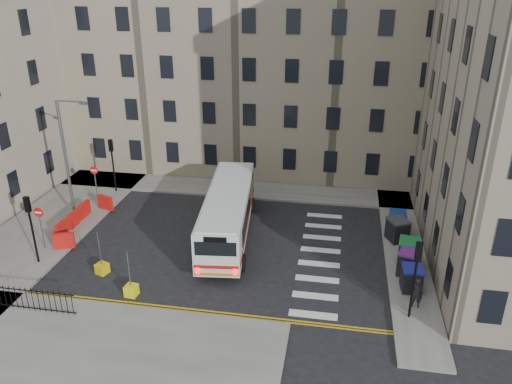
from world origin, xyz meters
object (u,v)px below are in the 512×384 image
(wheelie_bin_a, at_px, (411,278))
(pedestrian, at_px, (417,293))
(bus, at_px, (228,212))
(wheelie_bin_d, at_px, (398,230))
(bollard_chevron, at_px, (131,290))
(bollard_yellow, at_px, (102,268))
(wheelie_bin_c, at_px, (408,252))
(streetlamp, at_px, (66,158))
(wheelie_bin_b, at_px, (409,262))
(wheelie_bin_e, at_px, (397,222))

(wheelie_bin_a, height_order, pedestrian, pedestrian)
(bus, bearing_deg, wheelie_bin_d, -0.45)
(bus, xyz_separation_m, bollard_chevron, (-3.53, -7.15, -1.44))
(pedestrian, distance_m, bollard_yellow, 16.90)
(wheelie_bin_c, relative_size, pedestrian, 0.91)
(wheelie_bin_c, bearing_deg, bollard_yellow, -157.90)
(bus, relative_size, wheelie_bin_a, 8.55)
(wheelie_bin_a, xyz_separation_m, bollard_chevron, (-14.35, -2.88, -0.52))
(bus, height_order, bollard_yellow, bus)
(wheelie_bin_d, bearing_deg, streetlamp, 155.97)
(wheelie_bin_c, relative_size, bollard_yellow, 2.46)
(bollard_chevron, bearing_deg, streetlamp, 133.33)
(bus, xyz_separation_m, pedestrian, (10.90, -5.77, -0.79))
(streetlamp, bearing_deg, bollard_yellow, -50.99)
(bus, height_order, bollard_chevron, bus)
(wheelie_bin_b, relative_size, bollard_chevron, 2.63)
(bollard_yellow, distance_m, bollard_chevron, 3.00)
(wheelie_bin_d, distance_m, pedestrian, 6.89)
(wheelie_bin_d, relative_size, pedestrian, 1.01)
(bus, distance_m, wheelie_bin_b, 11.22)
(wheelie_bin_b, relative_size, bollard_yellow, 2.63)
(streetlamp, bearing_deg, wheelie_bin_e, 3.93)
(streetlamp, height_order, wheelie_bin_c, streetlamp)
(wheelie_bin_a, distance_m, wheelie_bin_b, 1.55)
(wheelie_bin_a, distance_m, wheelie_bin_c, 2.70)
(bus, bearing_deg, pedestrian, -34.38)
(streetlamp, xyz_separation_m, pedestrian, (21.97, -6.62, -3.38))
(wheelie_bin_b, xyz_separation_m, wheelie_bin_d, (-0.32, 3.83, -0.00))
(pedestrian, bearing_deg, bollard_chevron, 8.19)
(wheelie_bin_b, relative_size, wheelie_bin_c, 1.07)
(wheelie_bin_b, bearing_deg, bollard_yellow, -152.26)
(wheelie_bin_b, height_order, wheelie_bin_e, wheelie_bin_b)
(wheelie_bin_b, distance_m, bollard_yellow, 17.07)
(wheelie_bin_b, relative_size, wheelie_bin_d, 0.97)
(wheelie_bin_d, height_order, pedestrian, pedestrian)
(wheelie_bin_d, relative_size, bollard_chevron, 2.72)
(pedestrian, distance_m, bollard_chevron, 14.51)
(bollard_yellow, height_order, bollard_chevron, same)
(wheelie_bin_b, height_order, wheelie_bin_d, wheelie_bin_b)
(wheelie_bin_d, bearing_deg, wheelie_bin_a, -111.70)
(wheelie_bin_a, bearing_deg, wheelie_bin_d, 90.16)
(wheelie_bin_a, bearing_deg, wheelie_bin_b, 85.99)
(wheelie_bin_c, xyz_separation_m, wheelie_bin_e, (-0.30, 3.91, -0.06))
(wheelie_bin_c, bearing_deg, bus, -178.97)
(wheelie_bin_e, relative_size, bollard_yellow, 2.22)
(wheelie_bin_c, bearing_deg, wheelie_bin_e, 103.61)
(wheelie_bin_d, bearing_deg, bollard_chevron, -174.30)
(wheelie_bin_c, bearing_deg, wheelie_bin_a, -82.86)
(bollard_chevron, bearing_deg, bus, 63.73)
(wheelie_bin_b, bearing_deg, streetlamp, -170.66)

